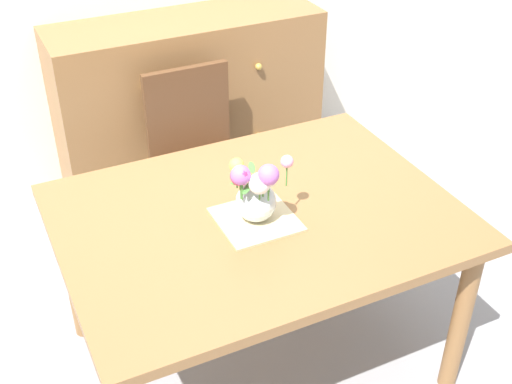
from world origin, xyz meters
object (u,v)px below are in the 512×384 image
Objects in this scene: chair_far at (197,149)px; dresser at (190,109)px; flower_vase at (255,191)px; dining_table at (258,232)px.

chair_far is 0.64× the size of dresser.
dining_table is at bearing 56.33° from flower_vase.
flower_vase is (-0.26, -1.38, 0.37)m from dresser.
flower_vase is at bearing -123.67° from dining_table.
chair_far is 1.00m from flower_vase.
flower_vase reaches higher than dresser.
flower_vase is (-0.13, -0.93, 0.35)m from chair_far.
flower_vase is (-0.03, -0.05, 0.22)m from dining_table.
dining_table is 1.57× the size of chair_far.
chair_far is 0.47m from dresser.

